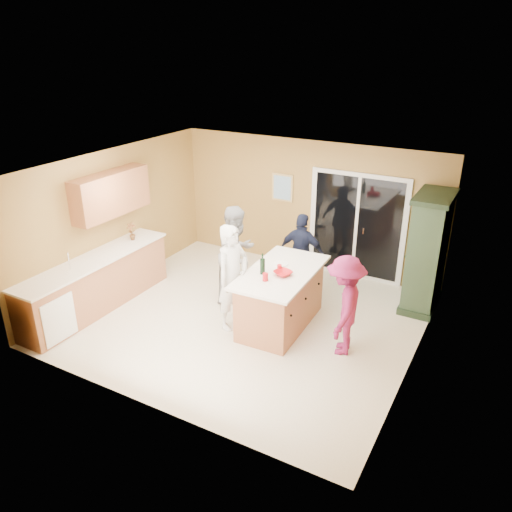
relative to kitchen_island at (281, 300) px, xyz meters
The scene contains 22 objects.
floor 0.76m from the kitchen_island, 168.63° to the right, with size 5.50×5.50×0.00m, color #EFE9CE.
ceiling 2.23m from the kitchen_island, 168.63° to the right, with size 5.50×5.00×0.10m, color white.
wall_back 2.59m from the kitchen_island, 104.04° to the left, with size 5.50×0.10×2.60m, color tan.
wall_front 2.81m from the kitchen_island, 102.80° to the right, with size 5.50×0.10×2.60m, color tan.
wall_left 3.45m from the kitchen_island, behind, with size 0.10×5.00×2.60m, color tan.
wall_right 2.32m from the kitchen_island, ahead, with size 0.10×5.00×2.60m, color tan.
left_cabinet_run 3.26m from the kitchen_island, 158.98° to the right, with size 0.65×3.05×1.24m.
upper_cabinets 3.49m from the kitchen_island, behind, with size 0.35×1.60×0.75m, color #A3633F.
sliding_door 2.46m from the kitchen_island, 79.02° to the left, with size 1.90×0.07×2.10m.
framed_picture 2.86m from the kitchen_island, 115.91° to the left, with size 0.46×0.04×0.56m.
kitchen_island is the anchor object (origin of this frame).
green_hutch 2.66m from the kitchen_island, 43.21° to the left, with size 0.59×1.12×2.05m.
woman_white 0.88m from the kitchen_island, 148.81° to the right, with size 0.64×0.42×1.76m, color silver.
woman_grey 1.21m from the kitchen_island, 159.02° to the left, with size 0.86×0.67×1.77m, color gray.
woman_navy 1.32m from the kitchen_island, 98.93° to the left, with size 0.89×0.37×1.51m, color #1A1C3B.
woman_magenta 1.21m from the kitchen_island, 11.29° to the right, with size 1.00×0.57×1.55m, color #982150.
serving_bowl 0.57m from the kitchen_island, 53.80° to the right, with size 0.27×0.27×0.07m, color red.
tulip_vase 3.11m from the kitchen_island, behind, with size 0.18×0.12×0.34m, color #AF111C.
tumbler_near 0.72m from the kitchen_island, 97.70° to the right, with size 0.09×0.09×0.12m, color red.
tumbler_far 0.57m from the kitchen_island, 134.11° to the right, with size 0.08×0.08×0.11m, color red.
wine_bottle 0.72m from the kitchen_island, 132.31° to the right, with size 0.08×0.08×0.34m.
white_plate 0.59m from the kitchen_island, 117.19° to the left, with size 0.24×0.24×0.02m, color white.
Camera 1 is at (3.69, -6.33, 4.36)m, focal length 35.00 mm.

